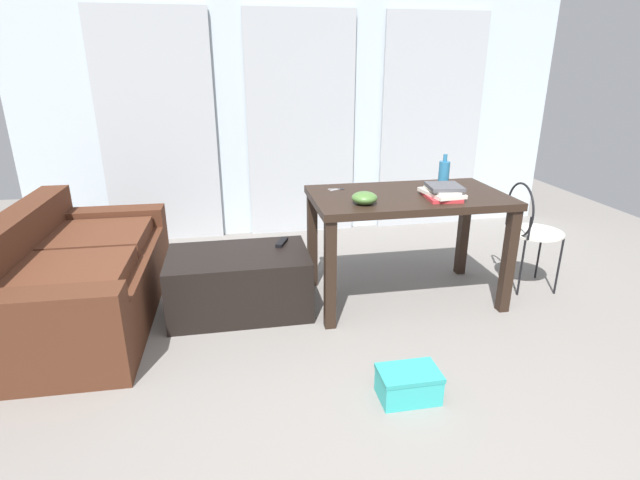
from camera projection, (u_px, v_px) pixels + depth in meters
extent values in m
plane|color=gray|center=(345.00, 320.00, 3.27)|extent=(7.56, 7.56, 0.00)
cube|color=silver|center=(300.00, 107.00, 4.67)|extent=(5.18, 0.10, 2.47)
cube|color=#B2B7BC|center=(158.00, 131.00, 4.42)|extent=(1.04, 0.03, 2.10)
cube|color=#B2B7BC|center=(301.00, 127.00, 4.65)|extent=(1.04, 0.03, 2.10)
cube|color=#B2B7BC|center=(431.00, 124.00, 4.88)|extent=(1.04, 0.03, 2.10)
cube|color=#4C2819|center=(83.00, 290.00, 3.24)|extent=(0.94, 1.74, 0.40)
cube|color=#4C2819|center=(13.00, 242.00, 3.06)|extent=(0.24, 1.72, 0.32)
cube|color=#4C2819|center=(105.00, 218.00, 3.85)|extent=(0.91, 0.22, 0.14)
cube|color=#4C2819|center=(30.00, 307.00, 2.44)|extent=(0.91, 0.22, 0.14)
cube|color=#552D1C|center=(97.00, 238.00, 3.46)|extent=(0.68, 0.64, 0.10)
cube|color=#552D1C|center=(68.00, 275.00, 2.85)|extent=(0.68, 0.64, 0.10)
cube|color=black|center=(240.00, 282.00, 3.33)|extent=(0.95, 0.58, 0.42)
cube|color=black|center=(408.00, 197.00, 3.34)|extent=(1.33, 0.76, 0.05)
cube|color=black|center=(330.00, 276.00, 3.06)|extent=(0.07, 0.07, 0.73)
cube|color=black|center=(508.00, 262.00, 3.27)|extent=(0.07, 0.07, 0.73)
cube|color=black|center=(312.00, 240.00, 3.67)|extent=(0.07, 0.07, 0.73)
cube|color=black|center=(463.00, 230.00, 3.88)|extent=(0.07, 0.07, 0.73)
cylinder|color=silver|center=(535.00, 232.00, 3.61)|extent=(0.41, 0.41, 0.02)
cylinder|color=black|center=(559.00, 267.00, 3.56)|extent=(0.02, 0.02, 0.43)
cylinder|color=black|center=(539.00, 253.00, 3.83)|extent=(0.02, 0.02, 0.43)
cylinder|color=black|center=(521.00, 268.00, 3.54)|extent=(0.02, 0.02, 0.43)
cylinder|color=black|center=(504.00, 254.00, 3.81)|extent=(0.02, 0.02, 0.43)
torus|color=black|center=(520.00, 210.00, 3.54)|extent=(0.06, 0.40, 0.40)
cylinder|color=black|center=(530.00, 228.00, 3.40)|extent=(0.02, 0.02, 0.17)
cylinder|color=black|center=(508.00, 214.00, 3.73)|extent=(0.02, 0.02, 0.17)
cylinder|color=teal|center=(444.00, 176.00, 3.40)|extent=(0.08, 0.08, 0.20)
cylinder|color=teal|center=(445.00, 158.00, 3.36)|extent=(0.03, 0.03, 0.05)
ellipsoid|color=#477033|center=(364.00, 198.00, 3.07)|extent=(0.16, 0.16, 0.08)
cube|color=red|center=(441.00, 197.00, 3.22)|extent=(0.23, 0.30, 0.02)
cube|color=silver|center=(442.00, 193.00, 3.22)|extent=(0.24, 0.32, 0.02)
cube|color=silver|center=(442.00, 190.00, 3.21)|extent=(0.16, 0.25, 0.02)
cube|color=#4C4C51|center=(444.00, 187.00, 3.20)|extent=(0.24, 0.25, 0.02)
cube|color=#9EA0A5|center=(335.00, 190.00, 3.42)|extent=(0.08, 0.05, 0.00)
torus|color=#262628|center=(342.00, 189.00, 3.46)|extent=(0.03, 0.03, 0.00)
cube|color=#9EA0A5|center=(334.00, 189.00, 3.44)|extent=(0.08, 0.02, 0.00)
torus|color=#262628|center=(342.00, 189.00, 3.45)|extent=(0.03, 0.03, 0.00)
cube|color=black|center=(282.00, 242.00, 3.43)|extent=(0.11, 0.17, 0.03)
cube|color=#33B2AD|center=(408.00, 386.00, 2.48)|extent=(0.30, 0.20, 0.14)
cube|color=teal|center=(409.00, 373.00, 2.45)|extent=(0.31, 0.20, 0.02)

